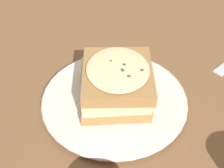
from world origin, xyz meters
name	(u,v)px	position (x,y,z in m)	size (l,w,h in m)	color
ground_plane	(109,109)	(0.00, 0.00, 0.00)	(2.40, 2.40, 0.00)	brown
dinner_plate	(112,100)	(-0.01, -0.01, 0.01)	(0.26, 0.26, 0.02)	silver
sandwich	(113,83)	(-0.01, -0.01, 0.05)	(0.12, 0.14, 0.07)	#A37542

